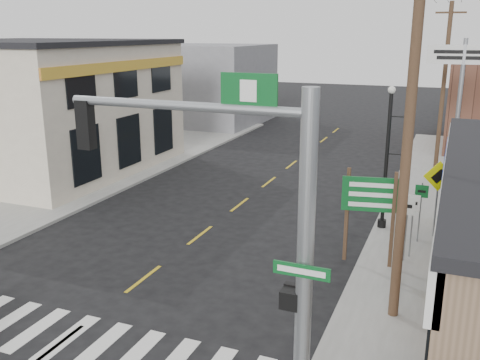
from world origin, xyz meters
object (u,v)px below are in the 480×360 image
at_px(traffic_signal_pole, 263,227).
at_px(lamp_post, 389,148).
at_px(guide_sign, 370,205).
at_px(dance_center_sign, 462,77).
at_px(utility_pole_far, 444,85).
at_px(fire_hydrant, 436,287).
at_px(utility_pole_near, 409,125).

relative_size(traffic_signal_pole, lamp_post, 1.23).
xyz_separation_m(traffic_signal_pole, guide_sign, (0.77, 8.06, -1.94)).
height_order(guide_sign, dance_center_sign, dance_center_sign).
bearing_deg(utility_pole_far, traffic_signal_pole, -99.06).
xyz_separation_m(traffic_signal_pole, dance_center_sign, (3.10, 18.97, 1.32)).
height_order(fire_hydrant, dance_center_sign, dance_center_sign).
distance_m(traffic_signal_pole, guide_sign, 8.32).
height_order(dance_center_sign, utility_pole_far, utility_pole_far).
bearing_deg(utility_pole_near, traffic_signal_pole, -114.74).
bearing_deg(utility_pole_near, dance_center_sign, 82.09).
xyz_separation_m(lamp_post, utility_pole_near, (1.14, -6.68, 1.98)).
bearing_deg(guide_sign, lamp_post, 78.52).
distance_m(traffic_signal_pole, utility_pole_near, 5.50).
bearing_deg(guide_sign, utility_pole_far, 73.65).
height_order(traffic_signal_pole, utility_pole_far, utility_pole_far).
distance_m(lamp_post, utility_pole_near, 7.06).
relative_size(guide_sign, fire_hydrant, 4.31).
distance_m(lamp_post, utility_pole_far, 11.10).
height_order(utility_pole_near, utility_pole_far, utility_pole_near).
bearing_deg(dance_center_sign, lamp_post, -109.14).
xyz_separation_m(traffic_signal_pole, fire_hydrant, (2.97, 6.29, -3.56)).
bearing_deg(traffic_signal_pole, utility_pole_far, 85.19).
height_order(lamp_post, utility_pole_near, utility_pole_near).
xyz_separation_m(traffic_signal_pole, utility_pole_near, (1.97, 5.00, 1.17)).
relative_size(fire_hydrant, lamp_post, 0.13).
bearing_deg(utility_pole_far, lamp_post, -100.80).
distance_m(guide_sign, lamp_post, 3.80).
bearing_deg(lamp_post, guide_sign, -89.45).
height_order(guide_sign, utility_pole_near, utility_pole_near).
bearing_deg(utility_pole_near, fire_hydrant, 48.99).
bearing_deg(traffic_signal_pole, fire_hydrant, 65.64).
relative_size(lamp_post, dance_center_sign, 0.77).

